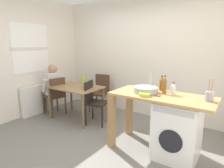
{
  "coord_description": "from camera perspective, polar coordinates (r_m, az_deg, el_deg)",
  "views": [
    {
      "loc": [
        1.99,
        -2.38,
        1.67
      ],
      "look_at": [
        0.06,
        0.45,
        0.95
      ],
      "focal_mm": 31.23,
      "sensor_mm": 36.0,
      "label": 1
    }
  ],
  "objects": [
    {
      "name": "ground_plane",
      "position": [
        3.53,
        -5.1,
        -16.48
      ],
      "size": [
        5.46,
        5.46,
        0.0
      ],
      "primitive_type": "plane",
      "color": "slate"
    },
    {
      "name": "wall_back",
      "position": [
        4.59,
        8.7,
        7.74
      ],
      "size": [
        4.6,
        0.1,
        2.7
      ],
      "primitive_type": "cube",
      "color": "silver",
      "rests_on": "ground_plane"
    },
    {
      "name": "wall_window_side",
      "position": [
        4.79,
        -25.82,
        6.89
      ],
      "size": [
        0.12,
        3.8,
        2.7
      ],
      "color": "silver",
      "rests_on": "ground_plane"
    },
    {
      "name": "radiator",
      "position": [
        5.0,
        -21.11,
        -4.25
      ],
      "size": [
        0.1,
        0.8,
        0.7
      ],
      "primitive_type": "cube",
      "color": "white",
      "rests_on": "ground_plane"
    },
    {
      "name": "dining_table",
      "position": [
        4.36,
        -10.53,
        -1.97
      ],
      "size": [
        1.1,
        0.76,
        0.74
      ],
      "color": "olive",
      "rests_on": "ground_plane"
    },
    {
      "name": "chair_person_seat",
      "position": [
        4.71,
        -16.14,
        -2.89
      ],
      "size": [
        0.45,
        0.45,
        0.9
      ],
      "rotation": [
        0.0,
        0.0,
        1.43
      ],
      "color": "#4C3323",
      "rests_on": "ground_plane"
    },
    {
      "name": "chair_opposite",
      "position": [
        4.1,
        -5.4,
        -4.66
      ],
      "size": [
        0.5,
        0.5,
        0.9
      ],
      "rotation": [
        0.0,
        0.0,
        -1.28
      ],
      "color": "black",
      "rests_on": "ground_plane"
    },
    {
      "name": "chair_spare_by_wall",
      "position": [
        4.9,
        -3.36,
        -1.88
      ],
      "size": [
        0.46,
        0.46,
        0.9
      ],
      "rotation": [
        0.0,
        0.0,
        3.31
      ],
      "color": "#4C3323",
      "rests_on": "ground_plane"
    },
    {
      "name": "seated_person",
      "position": [
        4.81,
        -17.26,
        -0.65
      ],
      "size": [
        0.53,
        0.53,
        1.2
      ],
      "rotation": [
        0.0,
        0.0,
        1.43
      ],
      "color": "#595651",
      "rests_on": "ground_plane"
    },
    {
      "name": "kitchen_counter",
      "position": [
        3.1,
        10.52,
        -5.43
      ],
      "size": [
        1.5,
        0.68,
        0.92
      ],
      "color": "tan",
      "rests_on": "ground_plane"
    },
    {
      "name": "washing_machine",
      "position": [
        3.07,
        18.56,
        -12.68
      ],
      "size": [
        0.6,
        0.61,
        0.86
      ],
      "color": "white",
      "rests_on": "ground_plane"
    },
    {
      "name": "sink_basin",
      "position": [
        3.06,
        9.78,
        -1.64
      ],
      "size": [
        0.38,
        0.38,
        0.09
      ],
      "primitive_type": "cylinder",
      "color": "#9EA0A5",
      "rests_on": "kitchen_counter"
    },
    {
      "name": "tap",
      "position": [
        3.2,
        11.19,
        0.64
      ],
      "size": [
        0.02,
        0.02,
        0.28
      ],
      "primitive_type": "cylinder",
      "color": "#B2B2B7",
      "rests_on": "kitchen_counter"
    },
    {
      "name": "bottle_tall_green",
      "position": [
        3.24,
        14.34,
        0.07
      ],
      "size": [
        0.07,
        0.07,
        0.24
      ],
      "color": "brown",
      "rests_on": "kitchen_counter"
    },
    {
      "name": "bottle_squat_brown",
      "position": [
        3.02,
        15.15,
        -0.45
      ],
      "size": [
        0.06,
        0.06,
        0.29
      ],
      "color": "brown",
      "rests_on": "kitchen_counter"
    },
    {
      "name": "bottle_clear_small",
      "position": [
        3.02,
        17.46,
        -1.42
      ],
      "size": [
        0.07,
        0.07,
        0.19
      ],
      "color": "silver",
      "rests_on": "kitchen_counter"
    },
    {
      "name": "mixing_bowl",
      "position": [
        2.86,
        9.5,
        -2.99
      ],
      "size": [
        0.17,
        0.17,
        0.05
      ],
      "color": "#A8C63D",
      "rests_on": "kitchen_counter"
    },
    {
      "name": "utensil_crock",
      "position": [
        2.87,
        26.66,
        -3.19
      ],
      "size": [
        0.11,
        0.11,
        0.3
      ],
      "color": "gray",
      "rests_on": "kitchen_counter"
    },
    {
      "name": "vase",
      "position": [
        4.28,
        -8.27,
        0.78
      ],
      "size": [
        0.09,
        0.09,
        0.23
      ],
      "primitive_type": "cylinder",
      "color": "#A8C63D",
      "rests_on": "dining_table"
    },
    {
      "name": "scissors",
      "position": [
        2.9,
        12.73,
        -3.35
      ],
      "size": [
        0.15,
        0.06,
        0.01
      ],
      "color": "#B2B2B7",
      "rests_on": "kitchen_counter"
    }
  ]
}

